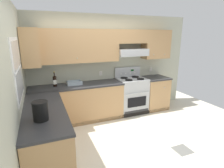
{
  "coord_description": "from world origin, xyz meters",
  "views": [
    {
      "loc": [
        -1.25,
        -2.88,
        2.03
      ],
      "look_at": [
        0.2,
        0.7,
        1.0
      ],
      "focal_mm": 29.13,
      "sensor_mm": 36.0,
      "label": 1
    }
  ],
  "objects_px": {
    "stove": "(132,95)",
    "wine_bottle": "(55,80)",
    "bucket": "(40,110)",
    "bowl": "(74,83)"
  },
  "relations": [
    {
      "from": "wine_bottle",
      "to": "bowl",
      "type": "relative_size",
      "value": 1.02
    },
    {
      "from": "stove",
      "to": "wine_bottle",
      "type": "bearing_deg",
      "value": 178.28
    },
    {
      "from": "stove",
      "to": "bowl",
      "type": "distance_m",
      "value": 1.58
    },
    {
      "from": "wine_bottle",
      "to": "bucket",
      "type": "height_order",
      "value": "wine_bottle"
    },
    {
      "from": "stove",
      "to": "bucket",
      "type": "relative_size",
      "value": 4.47
    },
    {
      "from": "wine_bottle",
      "to": "bowl",
      "type": "bearing_deg",
      "value": 1.98
    },
    {
      "from": "stove",
      "to": "bucket",
      "type": "xyz_separation_m",
      "value": [
        -2.29,
        -1.66,
        0.57
      ]
    },
    {
      "from": "bowl",
      "to": "stove",
      "type": "bearing_deg",
      "value": -2.79
    },
    {
      "from": "stove",
      "to": "bowl",
      "type": "height_order",
      "value": "stove"
    },
    {
      "from": "bowl",
      "to": "bucket",
      "type": "bearing_deg",
      "value": -114.25
    }
  ]
}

